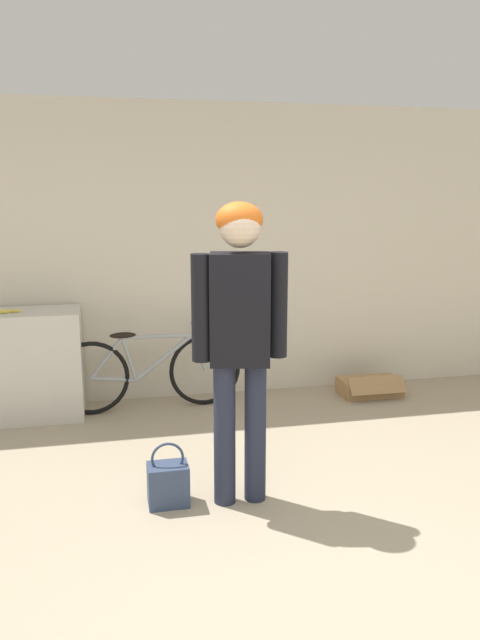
{
  "coord_description": "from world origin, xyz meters",
  "views": [
    {
      "loc": [
        -0.89,
        -2.5,
        1.83
      ],
      "look_at": [
        -0.13,
        0.91,
        1.12
      ],
      "focal_mm": 35.0,
      "sensor_mm": 36.0,
      "label": 1
    }
  ],
  "objects": [
    {
      "name": "person",
      "position": [
        -0.13,
        0.91,
        1.1
      ],
      "size": [
        0.56,
        0.28,
        1.78
      ],
      "rotation": [
        0.0,
        0.0,
        -0.22
      ],
      "color": "#23283D",
      "rests_on": "ground_plane"
    },
    {
      "name": "cardboard_box",
      "position": [
        1.47,
        2.61,
        0.08
      ],
      "size": [
        0.55,
        0.38,
        0.21
      ],
      "color": "#A87F51",
      "rests_on": "ground_plane"
    },
    {
      "name": "wall_back",
      "position": [
        0.0,
        3.0,
        1.3
      ],
      "size": [
        8.0,
        0.07,
        2.6
      ],
      "color": "beige",
      "rests_on": "ground_plane"
    },
    {
      "name": "handbag",
      "position": [
        -0.56,
        0.95,
        0.13
      ],
      "size": [
        0.24,
        0.18,
        0.39
      ],
      "color": "#334260",
      "rests_on": "ground_plane"
    },
    {
      "name": "banana",
      "position": [
        -1.68,
        2.64,
        0.91
      ],
      "size": [
        0.3,
        0.08,
        0.03
      ],
      "color": "#EAD64C",
      "rests_on": "side_shelf"
    },
    {
      "name": "bicycle",
      "position": [
        -0.54,
        2.66,
        0.34
      ],
      "size": [
        1.6,
        0.46,
        0.7
      ],
      "rotation": [
        0.0,
        0.0,
        0.05
      ],
      "color": "black",
      "rests_on": "ground_plane"
    },
    {
      "name": "side_shelf",
      "position": [
        -1.56,
        2.7,
        0.45
      ],
      "size": [
        0.95,
        0.51,
        0.89
      ],
      "color": "beige",
      "rests_on": "ground_plane"
    },
    {
      "name": "ground_plane",
      "position": [
        0.0,
        0.0,
        0.0
      ],
      "size": [
        14.0,
        14.0,
        0.0
      ],
      "primitive_type": "plane",
      "color": "tan"
    }
  ]
}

